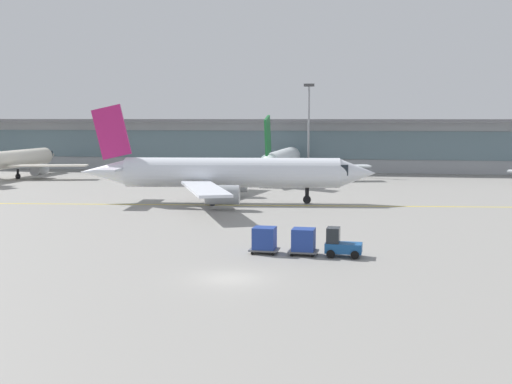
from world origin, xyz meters
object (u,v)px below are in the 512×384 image
(baggage_tug, at_px, (340,244))
(cargo_dolly_lead, at_px, (304,241))
(cargo_dolly_trailing, at_px, (264,239))
(gate_airplane_0, at_px, (11,160))
(taxiing_regional_jet, at_px, (228,174))
(apron_light_mast_1, at_px, (309,125))
(gate_airplane_1, at_px, (281,160))

(baggage_tug, xyz_separation_m, cargo_dolly_lead, (-2.67, 0.15, 0.16))
(cargo_dolly_lead, relative_size, cargo_dolly_trailing, 1.00)
(gate_airplane_0, xyz_separation_m, cargo_dolly_trailing, (50.16, -54.13, -1.88))
(taxiing_regional_jet, bearing_deg, cargo_dolly_lead, -74.19)
(gate_airplane_0, xyz_separation_m, apron_light_mast_1, (47.89, 13.46, 5.59))
(taxiing_regional_jet, distance_m, baggage_tug, 31.66)
(cargo_dolly_trailing, xyz_separation_m, apron_light_mast_1, (-2.26, 67.59, 7.47))
(taxiing_regional_jet, xyz_separation_m, cargo_dolly_lead, (11.27, -28.17, -2.39))
(taxiing_regional_jet, relative_size, apron_light_mast_1, 2.21)
(baggage_tug, height_order, cargo_dolly_lead, baggage_tug)
(apron_light_mast_1, bearing_deg, taxiing_regional_jet, -98.77)
(gate_airplane_0, bearing_deg, cargo_dolly_trailing, -134.62)
(cargo_dolly_trailing, bearing_deg, baggage_tug, -0.00)
(gate_airplane_0, height_order, cargo_dolly_trailing, gate_airplane_0)
(gate_airplane_0, distance_m, cargo_dolly_lead, 75.93)
(cargo_dolly_trailing, bearing_deg, apron_light_mast_1, 95.08)
(apron_light_mast_1, bearing_deg, gate_airplane_1, -112.84)
(gate_airplane_1, distance_m, cargo_dolly_lead, 59.70)
(gate_airplane_0, relative_size, apron_light_mast_1, 1.89)
(baggage_tug, height_order, apron_light_mast_1, apron_light_mast_1)
(cargo_dolly_trailing, bearing_deg, gate_airplane_0, 135.98)
(cargo_dolly_lead, bearing_deg, baggage_tug, -0.00)
(gate_airplane_1, bearing_deg, cargo_dolly_lead, -169.28)
(baggage_tug, bearing_deg, cargo_dolly_trailing, 180.00)
(gate_airplane_0, bearing_deg, gate_airplane_1, -81.36)
(cargo_dolly_trailing, height_order, apron_light_mast_1, apron_light_mast_1)
(taxiing_regional_jet, relative_size, baggage_tug, 12.96)
(baggage_tug, xyz_separation_m, cargo_dolly_trailing, (-5.56, 0.31, 0.16))
(taxiing_regional_jet, xyz_separation_m, apron_light_mast_1, (6.11, 39.58, 5.08))
(gate_airplane_0, distance_m, cargo_dolly_trailing, 73.82)
(taxiing_regional_jet, height_order, cargo_dolly_lead, taxiing_regional_jet)
(gate_airplane_0, relative_size, cargo_dolly_trailing, 13.51)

